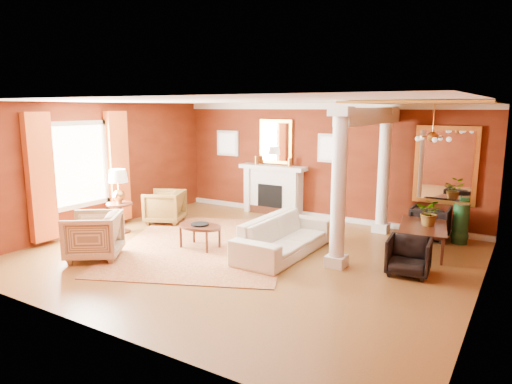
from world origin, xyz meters
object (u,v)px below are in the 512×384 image
Objects in this scene: sofa at (284,230)px; armchair_stripe at (93,233)px; coffee_table at (200,227)px; dining_table at (424,231)px; armchair_leopard at (165,205)px; side_table at (119,191)px.

sofa reaches higher than armchair_stripe.
coffee_table is 0.61× the size of dining_table.
armchair_stripe reaches higher than armchair_leopard.
sofa is at bearing 89.90° from armchair_stripe.
sofa is 3.69m from armchair_leopard.
dining_table is at bearing 75.01° from armchair_leopard.
side_table is (-3.89, -0.57, 0.48)m from sofa.
side_table is 6.52m from dining_table.
coffee_table is (2.03, -1.19, -0.01)m from armchair_leopard.
coffee_table is 2.34m from side_table.
side_table is 0.94× the size of dining_table.
side_table reaches higher than sofa.
sofa is 2.61× the size of coffee_table.
armchair_leopard is at bearing 149.77° from coffee_table.
armchair_leopard reaches higher than coffee_table.
sofa is 2.78× the size of armchair_leopard.
armchair_stripe is 2.00m from coffee_table.
side_table is (-0.25, -1.19, 0.52)m from armchair_leopard.
coffee_table is at bearing 0.05° from side_table.
coffee_table is (-1.60, -0.57, -0.05)m from sofa.
side_table reaches higher than coffee_table.
armchair_leopard is 0.61× the size of side_table.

